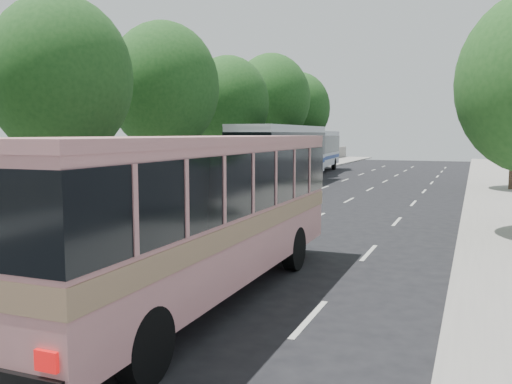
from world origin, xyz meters
The scene contains 15 objects.
ground centered at (0.00, 0.00, 0.00)m, with size 120.00×120.00×0.00m, color black.
sidewalk_left centered at (-8.50, 20.00, 0.07)m, with size 4.00×90.00×0.15m, color #9E998E.
sidewalk_right centered at (8.50, 20.00, 0.06)m, with size 4.00×90.00×0.12m, color #9E998E.
low_wall centered at (-10.30, 20.00, 0.90)m, with size 0.30×90.00×1.50m, color #9E998E.
tree_left_b centered at (-8.42, 5.94, 5.82)m, with size 5.70×5.70×8.88m.
tree_left_c centered at (-8.62, 13.94, 6.12)m, with size 6.00×6.00×9.35m.
tree_left_d centered at (-8.52, 21.94, 5.63)m, with size 5.52×5.52×8.60m.
tree_left_e centered at (-8.42, 29.94, 6.43)m, with size 6.30×6.30×9.82m.
tree_left_f centered at (-8.62, 37.94, 6.00)m, with size 5.88×5.88×9.16m.
pink_bus centered at (1.67, -1.81, 2.09)m, with size 2.77×10.53×3.35m.
pink_taxi centered at (-2.00, 6.33, 0.68)m, with size 1.60×3.97×1.35m, color #D41274.
white_pickup centered at (-4.50, 14.48, 0.78)m, with size 2.19×5.39×1.57m, color silver.
tour_coach_front centered at (-4.80, 22.12, 2.36)m, with size 3.36×13.22×3.93m.
tour_coach_rear centered at (-6.30, 35.12, 2.18)m, with size 3.64×12.28×3.62m.
taxi_roof_sign centered at (-2.00, 6.33, 1.44)m, with size 0.55×0.18×0.18m, color silver.
Camera 1 is at (6.92, -11.36, 3.41)m, focal length 38.00 mm.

